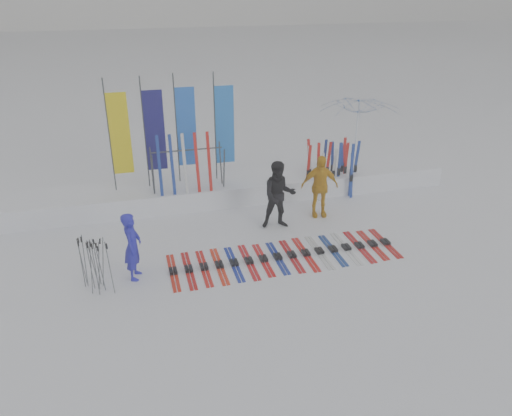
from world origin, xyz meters
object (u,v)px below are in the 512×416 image
object	(u,v)px
ski_rack	(188,163)
person_yellow	(319,186)
ski_row	(284,256)
person_black	(279,195)
person_blue	(132,246)
tent_canopy	(358,133)

from	to	relation	value
ski_rack	person_yellow	bearing A→B (deg)	-22.69
ski_row	person_black	bearing A→B (deg)	77.59
person_blue	person_black	bearing A→B (deg)	-54.73
person_yellow	tent_canopy	bearing A→B (deg)	59.67
person_black	ski_row	bearing A→B (deg)	-94.47
person_black	tent_canopy	xyz separation A→B (m)	(4.04, 3.75, 0.34)
person_blue	ski_row	world-z (taller)	person_blue
person_yellow	ski_rack	size ratio (longest dim) A/B	0.88
person_blue	tent_canopy	xyz separation A→B (m)	(7.92, 5.31, 0.47)
ski_row	person_blue	bearing A→B (deg)	179.22
tent_canopy	person_yellow	bearing A→B (deg)	-129.17
person_black	person_yellow	bearing A→B (deg)	24.82
person_blue	tent_canopy	size ratio (longest dim) A/B	0.57
person_black	tent_canopy	distance (m)	5.52
person_blue	person_yellow	size ratio (longest dim) A/B	0.89
person_yellow	ski_rack	xyz separation A→B (m)	(-3.46, 1.45, 0.49)
ski_rack	ski_row	bearing A→B (deg)	-62.48
person_black	ski_rack	distance (m)	2.87
person_blue	ski_rack	distance (m)	3.87
person_yellow	ski_row	world-z (taller)	person_yellow
person_blue	person_black	world-z (taller)	person_black
person_blue	tent_canopy	distance (m)	9.55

